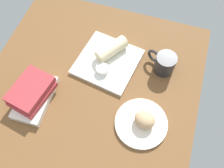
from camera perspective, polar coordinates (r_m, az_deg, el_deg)
name	(u,v)px	position (r cm, az deg, el deg)	size (l,w,h in cm)	color
dining_table	(84,107)	(101.53, -6.70, -5.41)	(110.00, 90.00, 4.00)	brown
round_plate	(141,123)	(96.25, 6.84, -9.13)	(20.63, 20.63, 1.40)	silver
scone_pastry	(145,120)	(93.20, 7.70, -8.27)	(7.95, 6.77, 5.57)	tan
square_plate	(108,62)	(107.84, -1.05, 5.24)	(25.10, 25.10, 1.60)	white
sauce_cup	(102,69)	(103.28, -2.32, 3.47)	(5.40, 5.40, 2.63)	silver
breakfast_wrap	(112,49)	(107.14, -0.11, 8.17)	(5.75, 5.75, 14.68)	beige
book_stack	(33,94)	(101.83, -18.07, -2.26)	(21.94, 16.06, 8.01)	silver
coffee_mug	(164,63)	(105.29, 12.15, 4.84)	(8.73, 12.83, 9.02)	#262628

